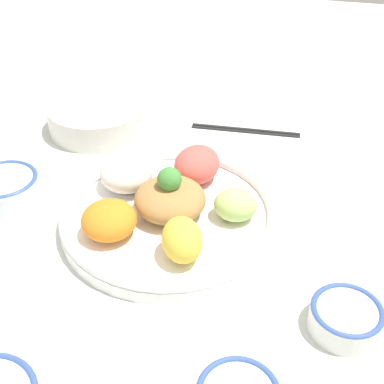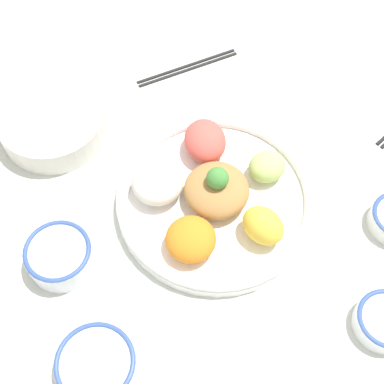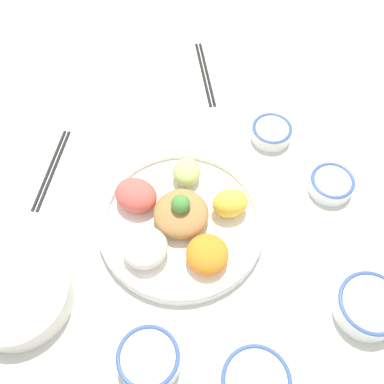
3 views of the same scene
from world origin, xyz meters
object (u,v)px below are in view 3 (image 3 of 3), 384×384
Objects in this scene: rice_bowl_blue at (271,132)px; side_serving_bowl at (17,294)px; sauce_bowl_dark at (331,184)px; chopsticks_pair_near at (51,169)px; sauce_bowl_far at (369,306)px; rice_bowl_plain at (256,382)px; sauce_bowl_red at (149,359)px; chopsticks_pair_far at (205,73)px; salad_platter at (180,219)px.

side_serving_bowl is at bearing -129.69° from rice_bowl_blue.
sauce_bowl_dark is 0.59m from chopsticks_pair_near.
sauce_bowl_far is 0.61× the size of side_serving_bowl.
chopsticks_pair_near is at bearing 146.01° from rice_bowl_plain.
side_serving_bowl is at bearing 168.05° from sauce_bowl_red.
sauce_bowl_far reaches higher than chopsticks_pair_near.
chopsticks_pair_far is (-0.40, 0.52, -0.02)m from sauce_bowl_far.
rice_bowl_blue is at bearing 141.80° from sauce_bowl_dark.
sauce_bowl_dark is 0.43× the size of chopsticks_pair_far.
sauce_bowl_red is 0.55× the size of side_serving_bowl.
chopsticks_pair_far is at bearing 127.57° from sauce_bowl_far.
side_serving_bowl reaches higher than rice_bowl_blue.
chopsticks_pair_far is at bearing 139.80° from sauce_bowl_dark.
rice_bowl_plain is at bearing -126.79° from chopsticks_pair_near.
chopsticks_pair_near is (-0.31, 0.33, -0.02)m from sauce_bowl_red.
rice_bowl_plain is 0.60× the size of side_serving_bowl.
salad_platter is 2.89× the size of rice_bowl_plain.
sauce_bowl_dark is at bearing 76.78° from rice_bowl_plain.
rice_bowl_blue is at bearing 75.53° from sauce_bowl_red.
chopsticks_pair_near is (-0.45, -0.19, -0.02)m from rice_bowl_blue.
chopsticks_pair_far is at bearing 71.90° from side_serving_bowl.
rice_bowl_plain is (0.19, -0.26, -0.01)m from salad_platter.
sauce_bowl_red and sauce_bowl_far have the same top height.
side_serving_bowl is 0.90× the size of chopsticks_pair_near.
rice_bowl_plain is (0.04, -0.52, -0.00)m from rice_bowl_blue.
sauce_bowl_far is at bearing 43.42° from rice_bowl_plain.
sauce_bowl_far is 0.65m from chopsticks_pair_far.
chopsticks_pair_far is (-0.32, 0.27, -0.02)m from sauce_bowl_dark.
sauce_bowl_red is 0.54m from rice_bowl_blue.
side_serving_bowl is at bearing -169.19° from sauce_bowl_far.
sauce_bowl_red is 0.69m from chopsticks_pair_far.
sauce_bowl_red is at bearing -139.84° from chopsticks_pair_near.
rice_bowl_plain is at bearing -85.44° from rice_bowl_blue.
rice_bowl_plain is at bearing -6.43° from side_serving_bowl.
salad_platter is at bearing 92.23° from sauce_bowl_red.
sauce_bowl_dark is 0.26m from sauce_bowl_far.
chopsticks_pair_far is at bearing 138.37° from rice_bowl_blue.
sauce_bowl_red is 0.39m from sauce_bowl_far.
sauce_bowl_far is at bearing -106.78° from chopsticks_pair_near.
salad_platter is 3.68× the size of sauce_bowl_dark.
rice_bowl_blue is 0.77× the size of rice_bowl_plain.
sauce_bowl_red is 0.18m from rice_bowl_plain.
rice_bowl_plain is (-0.10, -0.41, 0.00)m from sauce_bowl_dark.
sauce_bowl_far is (0.35, 0.17, -0.00)m from sauce_bowl_red.
chopsticks_pair_near is 1.00× the size of chopsticks_pair_far.
sauce_bowl_dark reaches higher than chopsticks_pair_far.
rice_bowl_blue is at bearing 60.88° from salad_platter.
rice_bowl_blue is 0.42× the size of chopsticks_pair_far.
chopsticks_pair_far is (0.26, 0.35, -0.00)m from chopsticks_pair_near.
side_serving_bowl is 0.29m from chopsticks_pair_near.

